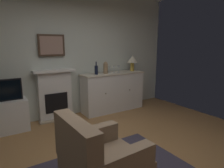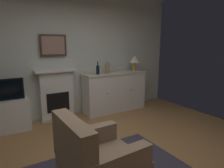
% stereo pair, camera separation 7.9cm
% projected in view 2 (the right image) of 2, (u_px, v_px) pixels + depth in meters
% --- Properties ---
extents(ground_plane, '(5.35, 4.54, 0.10)m').
position_uv_depth(ground_plane, '(128.00, 162.00, 2.80)').
color(ground_plane, '#9E7042').
rests_on(ground_plane, ground).
extents(wall_rear, '(5.35, 0.06, 2.81)m').
position_uv_depth(wall_rear, '(72.00, 54.00, 4.40)').
color(wall_rear, silver).
rests_on(wall_rear, ground_plane).
extents(fireplace_unit, '(0.87, 0.30, 1.10)m').
position_uv_depth(fireplace_unit, '(57.00, 94.00, 4.25)').
color(fireplace_unit, white).
rests_on(fireplace_unit, ground_plane).
extents(framed_picture, '(0.55, 0.04, 0.45)m').
position_uv_depth(framed_picture, '(53.00, 45.00, 4.08)').
color(framed_picture, '#473323').
extents(sideboard_cabinet, '(1.58, 0.49, 0.95)m').
position_uv_depth(sideboard_cabinet, '(115.00, 92.00, 4.80)').
color(sideboard_cabinet, white).
rests_on(sideboard_cabinet, ground_plane).
extents(table_lamp, '(0.26, 0.26, 0.40)m').
position_uv_depth(table_lamp, '(134.00, 60.00, 4.95)').
color(table_lamp, '#B79338').
rests_on(table_lamp, sideboard_cabinet).
extents(wine_bottle, '(0.08, 0.08, 0.29)m').
position_uv_depth(wine_bottle, '(98.00, 70.00, 4.43)').
color(wine_bottle, black).
rests_on(wine_bottle, sideboard_cabinet).
extents(wine_glass_left, '(0.07, 0.07, 0.16)m').
position_uv_depth(wine_glass_left, '(112.00, 68.00, 4.65)').
color(wine_glass_left, silver).
rests_on(wine_glass_left, sideboard_cabinet).
extents(wine_glass_center, '(0.07, 0.07, 0.16)m').
position_uv_depth(wine_glass_center, '(116.00, 68.00, 4.70)').
color(wine_glass_center, silver).
rests_on(wine_glass_center, sideboard_cabinet).
extents(wine_glass_right, '(0.07, 0.07, 0.16)m').
position_uv_depth(wine_glass_right, '(120.00, 67.00, 4.73)').
color(wine_glass_right, silver).
rests_on(wine_glass_right, sideboard_cabinet).
extents(vase_decorative, '(0.11, 0.11, 0.28)m').
position_uv_depth(vase_decorative, '(107.00, 68.00, 4.52)').
color(vase_decorative, '#9E7F5B').
rests_on(vase_decorative, sideboard_cabinet).
extents(tv_cabinet, '(0.75, 0.42, 0.61)m').
position_uv_depth(tv_cabinet, '(8.00, 115.00, 3.67)').
color(tv_cabinet, white).
rests_on(tv_cabinet, ground_plane).
extents(tv_set, '(0.62, 0.07, 0.40)m').
position_uv_depth(tv_set, '(5.00, 90.00, 3.55)').
color(tv_set, black).
rests_on(tv_set, tv_cabinet).
extents(armchair, '(0.84, 0.81, 0.92)m').
position_uv_depth(armchair, '(97.00, 162.00, 2.08)').
color(armchair, '#8C7259').
rests_on(armchair, ground_plane).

